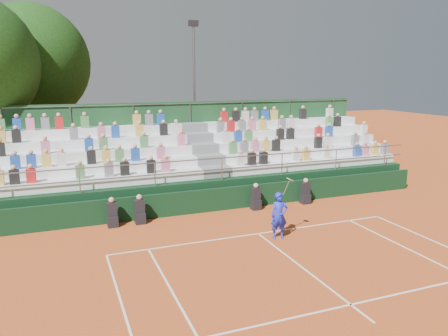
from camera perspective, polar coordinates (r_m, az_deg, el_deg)
name	(u,v)px	position (r m, az deg, el deg)	size (l,w,h in m)	color
ground	(258,234)	(16.44, 4.48, -8.55)	(90.00, 90.00, 0.00)	#C05020
courtside_wall	(226,198)	(19.07, 0.33, -4.00)	(20.00, 0.15, 1.00)	black
line_officials	(209,204)	(18.34, -2.00, -4.74)	(9.03, 0.40, 1.19)	black
grandstand	(203,170)	(21.87, -2.82, -0.33)	(20.00, 5.20, 4.40)	black
tennis_player	(279,216)	(15.81, 7.22, -6.17)	(0.87, 0.50, 2.22)	#1B2BCE
tree_east	(30,63)	(28.38, -23.96, 12.41)	(6.75, 6.75, 9.83)	#331D12
floodlight_mast	(194,84)	(27.73, -3.91, 10.85)	(0.60, 0.25, 9.01)	gray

